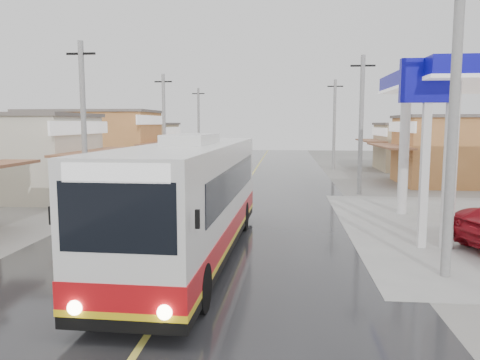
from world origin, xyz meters
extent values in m
plane|color=slate|center=(0.00, 0.00, 0.00)|extent=(120.00, 120.00, 0.00)
cube|color=black|center=(0.00, 15.00, 0.01)|extent=(12.00, 90.00, 0.02)
cube|color=#D8CC4C|center=(0.00, 15.00, 0.02)|extent=(0.15, 90.00, 0.01)
cylinder|color=white|center=(8.00, 9.00, 2.75)|extent=(0.44, 0.44, 5.50)
cylinder|color=white|center=(8.00, 3.00, 2.75)|extent=(0.44, 0.44, 5.50)
cube|color=white|center=(7.20, 3.00, 3.00)|extent=(0.25, 0.25, 6.00)
cube|color=#0D0B9F|center=(7.20, 3.00, 5.50)|extent=(1.80, 0.30, 1.40)
cube|color=silver|center=(-0.16, 1.18, 2.05)|extent=(2.83, 12.07, 2.95)
cube|color=black|center=(-0.16, 1.18, 0.47)|extent=(2.85, 12.09, 0.30)
cube|color=#B90F14|center=(-0.16, 1.18, 0.97)|extent=(2.87, 12.11, 0.55)
cube|color=yellow|center=(-0.16, 1.18, 0.64)|extent=(2.88, 12.12, 0.14)
cube|color=black|center=(-0.15, 1.68, 2.37)|extent=(2.80, 9.57, 1.00)
cube|color=black|center=(-0.33, -4.77, 2.47)|extent=(2.20, 0.18, 1.30)
cube|color=black|center=(0.00, 7.13, 2.47)|extent=(2.20, 0.18, 1.10)
cube|color=white|center=(-0.33, -4.77, 3.27)|extent=(2.00, 0.17, 0.35)
cube|color=silver|center=(-0.16, 1.18, 3.67)|extent=(1.28, 3.03, 0.30)
cylinder|color=black|center=(-1.38, -2.99, 0.57)|extent=(0.38, 1.11, 1.10)
cylinder|color=black|center=(0.82, -3.05, 0.57)|extent=(0.38, 1.11, 1.10)
cylinder|color=black|center=(-1.16, 5.01, 0.57)|extent=(0.38, 1.11, 1.10)
cylinder|color=black|center=(1.04, 4.95, 0.57)|extent=(0.38, 1.11, 1.10)
sphere|color=#FFF2CC|center=(-1.18, -4.82, 0.77)|extent=(0.29, 0.29, 0.28)
sphere|color=#FFF2CC|center=(0.52, -4.86, 0.77)|extent=(0.29, 0.29, 0.28)
cube|color=black|center=(-1.72, -4.48, 2.42)|extent=(0.08, 0.08, 0.35)
cube|color=black|center=(1.08, -4.56, 2.42)|extent=(0.08, 0.08, 0.35)
cube|color=silver|center=(-4.12, 19.69, 1.71)|extent=(2.43, 8.70, 2.41)
cube|color=navy|center=(-4.12, 19.69, 0.89)|extent=(2.47, 8.74, 0.96)
cube|color=black|center=(-4.12, 19.69, 2.04)|extent=(2.45, 7.25, 0.87)
cube|color=black|center=(-4.06, 15.41, 2.04)|extent=(2.01, 0.15, 1.06)
cylinder|color=black|center=(-5.11, 16.59, 0.50)|extent=(0.30, 0.97, 0.96)
cylinder|color=black|center=(-3.04, 16.62, 0.50)|extent=(0.30, 0.97, 0.96)
cylinder|color=black|center=(-5.20, 22.76, 0.50)|extent=(0.30, 0.97, 0.96)
cylinder|color=black|center=(-3.12, 22.78, 0.50)|extent=(0.30, 0.97, 0.96)
imported|color=black|center=(-3.50, 9.41, 0.49)|extent=(1.10, 1.97, 0.98)
imported|color=#226622|center=(-3.50, 9.20, 1.20)|extent=(0.68, 0.53, 1.64)
cube|color=#26262D|center=(-7.94, 9.74, 0.90)|extent=(1.58, 2.10, 1.23)
cube|color=brown|center=(-7.94, 9.74, 1.56)|extent=(1.63, 2.15, 0.09)
cylinder|color=black|center=(-8.46, 8.96, 0.28)|extent=(0.28, 0.59, 0.57)
cylinder|color=black|center=(-8.72, 10.26, 0.28)|extent=(0.28, 0.59, 0.57)
cylinder|color=black|center=(-7.21, 9.02, 0.28)|extent=(0.22, 0.58, 0.57)
torus|color=black|center=(-6.48, 6.83, 0.10)|extent=(0.82, 0.82, 0.21)
torus|color=black|center=(-6.48, 6.83, 0.31)|extent=(0.82, 0.82, 0.21)
camera|label=1|loc=(2.64, -12.74, 4.14)|focal=35.00mm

